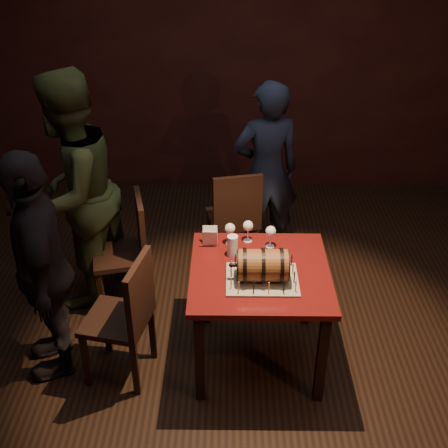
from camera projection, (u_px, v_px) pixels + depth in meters
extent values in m
plane|color=black|center=(233.00, 337.00, 4.16)|extent=(5.00, 5.00, 0.00)
cube|color=black|center=(234.00, 59.00, 5.59)|extent=(5.00, 0.04, 2.80)
cube|color=#450B0C|center=(260.00, 273.00, 3.62)|extent=(0.90, 0.90, 0.04)
cube|color=black|center=(200.00, 357.00, 3.49)|extent=(0.06, 0.06, 0.71)
cube|color=black|center=(322.00, 358.00, 3.48)|extent=(0.06, 0.06, 0.71)
cube|color=black|center=(205.00, 283.00, 4.14)|extent=(0.06, 0.06, 0.71)
cube|color=black|center=(308.00, 284.00, 4.14)|extent=(0.06, 0.06, 0.71)
cube|color=gray|center=(262.00, 279.00, 3.52)|extent=(0.45, 0.35, 0.01)
cylinder|color=brown|center=(263.00, 265.00, 3.46)|extent=(0.30, 0.20, 0.20)
cylinder|color=black|center=(245.00, 265.00, 3.46)|extent=(0.02, 0.22, 0.22)
cylinder|color=black|center=(263.00, 265.00, 3.46)|extent=(0.02, 0.22, 0.22)
cylinder|color=black|center=(281.00, 265.00, 3.46)|extent=(0.02, 0.22, 0.22)
cylinder|color=black|center=(238.00, 265.00, 3.46)|extent=(0.01, 0.19, 0.19)
cylinder|color=black|center=(288.00, 266.00, 3.46)|extent=(0.01, 0.19, 0.19)
cylinder|color=black|center=(234.00, 265.00, 3.46)|extent=(0.04, 0.02, 0.02)
sphere|color=black|center=(231.00, 265.00, 3.46)|extent=(0.03, 0.03, 0.03)
cylinder|color=#EFD48F|center=(239.00, 287.00, 3.37)|extent=(0.01, 0.01, 0.08)
cylinder|color=black|center=(239.00, 281.00, 3.35)|extent=(0.00, 0.00, 0.01)
cylinder|color=black|center=(254.00, 288.00, 3.37)|extent=(0.01, 0.01, 0.08)
cylinder|color=black|center=(254.00, 282.00, 3.35)|extent=(0.00, 0.00, 0.01)
cylinder|color=#EFD48F|center=(269.00, 288.00, 3.37)|extent=(0.01, 0.01, 0.08)
cylinder|color=black|center=(269.00, 282.00, 3.34)|extent=(0.00, 0.00, 0.01)
cylinder|color=black|center=(284.00, 288.00, 3.37)|extent=(0.01, 0.01, 0.08)
cylinder|color=black|center=(284.00, 282.00, 3.34)|extent=(0.00, 0.00, 0.01)
cylinder|color=#EFD48F|center=(296.00, 286.00, 3.38)|extent=(0.01, 0.01, 0.08)
cylinder|color=black|center=(296.00, 280.00, 3.36)|extent=(0.00, 0.00, 0.01)
cylinder|color=black|center=(294.00, 277.00, 3.46)|extent=(0.01, 0.01, 0.08)
cylinder|color=black|center=(295.00, 271.00, 3.44)|extent=(0.00, 0.00, 0.01)
cylinder|color=#EFD48F|center=(293.00, 269.00, 3.54)|extent=(0.01, 0.01, 0.08)
cylinder|color=black|center=(293.00, 263.00, 3.51)|extent=(0.00, 0.00, 0.01)
cylinder|color=black|center=(292.00, 260.00, 3.61)|extent=(0.01, 0.01, 0.08)
cylinder|color=black|center=(292.00, 255.00, 3.59)|extent=(0.00, 0.00, 0.01)
cylinder|color=#EFD48F|center=(278.00, 260.00, 3.62)|extent=(0.01, 0.01, 0.08)
cylinder|color=black|center=(278.00, 254.00, 3.59)|extent=(0.00, 0.00, 0.01)
cylinder|color=black|center=(263.00, 260.00, 3.62)|extent=(0.01, 0.01, 0.08)
cylinder|color=black|center=(264.00, 254.00, 3.59)|extent=(0.00, 0.00, 0.01)
cylinder|color=#EFD48F|center=(249.00, 260.00, 3.62)|extent=(0.01, 0.01, 0.08)
cylinder|color=black|center=(250.00, 254.00, 3.59)|extent=(0.00, 0.00, 0.01)
cylinder|color=black|center=(235.00, 260.00, 3.62)|extent=(0.01, 0.01, 0.08)
cylinder|color=black|center=(235.00, 254.00, 3.60)|extent=(0.00, 0.00, 0.01)
cylinder|color=#EFD48F|center=(231.00, 266.00, 3.56)|extent=(0.01, 0.01, 0.08)
cylinder|color=black|center=(231.00, 260.00, 3.54)|extent=(0.00, 0.00, 0.01)
cylinder|color=black|center=(231.00, 274.00, 3.49)|extent=(0.01, 0.01, 0.08)
cylinder|color=black|center=(231.00, 268.00, 3.46)|extent=(0.00, 0.00, 0.01)
cylinder|color=#EFD48F|center=(231.00, 283.00, 3.41)|extent=(0.01, 0.01, 0.08)
cylinder|color=black|center=(231.00, 277.00, 3.39)|extent=(0.00, 0.00, 0.01)
cylinder|color=silver|center=(230.00, 243.00, 3.88)|extent=(0.06, 0.06, 0.01)
cylinder|color=silver|center=(230.00, 238.00, 3.85)|extent=(0.01, 0.01, 0.09)
sphere|color=silver|center=(230.00, 228.00, 3.81)|extent=(0.07, 0.07, 0.07)
sphere|color=#591114|center=(230.00, 229.00, 3.82)|extent=(0.05, 0.05, 0.05)
cylinder|color=silver|center=(248.00, 241.00, 3.91)|extent=(0.06, 0.06, 0.01)
cylinder|color=silver|center=(248.00, 235.00, 3.88)|extent=(0.01, 0.01, 0.09)
sphere|color=silver|center=(248.00, 226.00, 3.84)|extent=(0.07, 0.07, 0.07)
cylinder|color=silver|center=(270.00, 246.00, 3.85)|extent=(0.06, 0.06, 0.01)
cylinder|color=silver|center=(270.00, 240.00, 3.82)|extent=(0.01, 0.01, 0.09)
sphere|color=silver|center=(271.00, 231.00, 3.78)|extent=(0.07, 0.07, 0.07)
sphere|color=#BF594C|center=(271.00, 232.00, 3.79)|extent=(0.05, 0.05, 0.05)
cylinder|color=silver|center=(233.00, 246.00, 3.72)|extent=(0.07, 0.07, 0.15)
cylinder|color=#9E5414|center=(233.00, 248.00, 3.73)|extent=(0.06, 0.06, 0.11)
cylinder|color=white|center=(233.00, 240.00, 3.69)|extent=(0.06, 0.06, 0.02)
cube|color=black|center=(233.00, 218.00, 4.77)|extent=(0.48, 0.48, 0.04)
cube|color=black|center=(247.00, 229.00, 5.07)|extent=(0.04, 0.04, 0.43)
cube|color=black|center=(210.00, 233.00, 5.01)|extent=(0.04, 0.04, 0.43)
cube|color=black|center=(256.00, 250.00, 4.78)|extent=(0.04, 0.04, 0.43)
cube|color=black|center=(217.00, 254.00, 4.72)|extent=(0.04, 0.04, 0.43)
cube|color=black|center=(238.00, 202.00, 4.49)|extent=(0.40, 0.13, 0.46)
cube|color=black|center=(120.00, 255.00, 4.29)|extent=(0.48, 0.48, 0.04)
cube|color=black|center=(100.00, 270.00, 4.52)|extent=(0.04, 0.04, 0.43)
cube|color=black|center=(101.00, 296.00, 4.24)|extent=(0.04, 0.04, 0.43)
cube|color=black|center=(142.00, 265.00, 4.58)|extent=(0.04, 0.04, 0.43)
cube|color=black|center=(146.00, 290.00, 4.30)|extent=(0.04, 0.04, 0.43)
cube|color=black|center=(141.00, 225.00, 4.19)|extent=(0.13, 0.40, 0.46)
cube|color=black|center=(117.00, 320.00, 3.65)|extent=(0.47, 0.47, 0.04)
cube|color=black|center=(107.00, 326.00, 3.94)|extent=(0.04, 0.04, 0.43)
cube|color=black|center=(86.00, 360.00, 3.66)|extent=(0.04, 0.04, 0.43)
cube|color=black|center=(152.00, 334.00, 3.88)|extent=(0.04, 0.04, 0.43)
cube|color=black|center=(135.00, 369.00, 3.60)|extent=(0.04, 0.04, 0.43)
cube|color=black|center=(140.00, 293.00, 3.49)|extent=(0.12, 0.40, 0.46)
imported|color=#1B2237|center=(266.00, 172.00, 4.77)|extent=(0.64, 0.49, 1.58)
imported|color=#394321|center=(72.00, 194.00, 4.15)|extent=(1.00, 1.10, 1.84)
imported|color=black|center=(42.00, 267.00, 3.55)|extent=(0.65, 1.02, 1.61)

